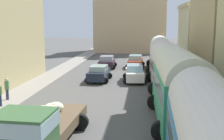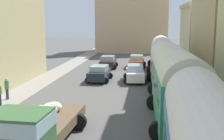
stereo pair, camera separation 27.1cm
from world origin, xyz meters
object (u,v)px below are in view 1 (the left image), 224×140
car_1 (107,62)px  parked_bus_1 (179,83)px  pedestrian_1 (0,94)px  parked_bus_2 (166,63)px  pedestrian_0 (7,88)px  cargo_truck_0 (38,126)px  car_2 (134,73)px  car_3 (135,61)px  car_0 (99,73)px  parked_bus_3 (160,53)px

car_1 → parked_bus_1: bearing=-71.3°
car_1 → pedestrian_1: bearing=-106.0°
parked_bus_2 → pedestrian_1: size_ratio=4.77×
parked_bus_2 → pedestrian_0: (-11.95, -5.63, -1.21)m
cargo_truck_0 → pedestrian_0: 9.42m
car_2 → parked_bus_1: bearing=-76.2°
car_1 → pedestrian_1: size_ratio=2.19×
parked_bus_2 → car_3: (-2.98, 11.55, -1.44)m
car_2 → car_3: bearing=90.9°
parked_bus_1 → parked_bus_2: size_ratio=1.03×
parked_bus_1 → car_2: parked_bus_1 is taller
parked_bus_2 → pedestrian_0: size_ratio=4.65×
parked_bus_2 → car_0: 6.99m
parked_bus_3 → car_3: bearing=139.5°
parked_bus_2 → car_2: parked_bus_2 is taller
car_2 → pedestrian_0: pedestrian_0 is taller
parked_bus_3 → car_2: (-2.84, -6.44, -1.39)m
pedestrian_1 → parked_bus_3: bearing=54.4°
parked_bus_3 → car_0: parked_bus_3 is taller
parked_bus_3 → car_1: bearing=167.4°
pedestrian_0 → pedestrian_1: size_ratio=1.03×
cargo_truck_0 → parked_bus_2: bearing=63.6°
car_0 → pedestrian_1: bearing=-118.4°
pedestrian_1 → car_3: bearing=65.3°
cargo_truck_0 → car_2: cargo_truck_0 is taller
car_0 → car_1: (-0.21, 7.97, 0.00)m
car_2 → pedestrian_1: (-8.81, -9.83, 0.14)m
car_0 → pedestrian_1: (-5.29, -9.77, 0.20)m
car_3 → parked_bus_1: bearing=-81.7°
parked_bus_1 → parked_bus_3: 18.00m
parked_bus_3 → car_0: (-6.36, -6.50, -1.44)m
cargo_truck_0 → car_0: bearing=89.0°
pedestrian_0 → parked_bus_1: bearing=-15.8°
parked_bus_3 → car_1: parked_bus_3 is taller
pedestrian_1 → car_1: bearing=74.0°
parked_bus_2 → car_2: bearing=138.0°
car_2 → car_3: (-0.14, 8.99, -0.04)m
parked_bus_1 → car_3: (-2.98, 20.55, -1.59)m
car_0 → parked_bus_1: bearing=-61.0°
parked_bus_3 → car_2: size_ratio=2.21×
car_0 → car_1: bearing=91.5°
parked_bus_1 → car_0: 13.24m
car_2 → car_0: bearing=-179.0°
car_0 → car_2: car_2 is taller
parked_bus_1 → car_0: parked_bus_1 is taller
parked_bus_2 → car_1: (-6.57, 10.47, -1.44)m
cargo_truck_0 → car_3: cargo_truck_0 is taller
parked_bus_3 → car_0: size_ratio=2.29×
car_2 → cargo_truck_0: bearing=-103.4°
parked_bus_1 → cargo_truck_0: 8.07m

